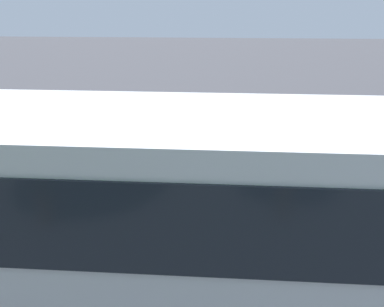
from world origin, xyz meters
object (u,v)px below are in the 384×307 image
at_px(spectator_left, 274,191).
at_px(stunt_motorcycle, 82,143).
at_px(spectator_far_left, 322,193).
at_px(traffic_cone, 143,170).
at_px(spectator_centre, 218,195).
at_px(tour_bus, 245,237).

height_order(spectator_left, stunt_motorcycle, spectator_left).
bearing_deg(spectator_left, spectator_far_left, -169.88).
bearing_deg(traffic_cone, spectator_centre, 123.95).
xyz_separation_m(spectator_left, spectator_centre, (1.06, 0.06, -0.09)).
distance_m(stunt_motorcycle, traffic_cone, 2.27).
xyz_separation_m(spectator_far_left, traffic_cone, (3.93, -2.65, -0.68)).
relative_size(stunt_motorcycle, traffic_cone, 3.00).
relative_size(spectator_left, spectator_centre, 1.08).
height_order(spectator_far_left, spectator_centre, spectator_far_left).
xyz_separation_m(spectator_centre, traffic_cone, (1.94, -2.88, -0.68)).
height_order(tour_bus, stunt_motorcycle, tour_bus).
relative_size(spectator_centre, traffic_cone, 2.63).
height_order(spectator_far_left, stunt_motorcycle, spectator_far_left).
distance_m(tour_bus, spectator_left, 2.85).
xyz_separation_m(tour_bus, spectator_far_left, (-1.62, -2.88, -0.66)).
distance_m(tour_bus, spectator_centre, 2.76).
distance_m(spectator_far_left, stunt_motorcycle, 7.00).
distance_m(spectator_centre, traffic_cone, 3.53).
xyz_separation_m(spectator_far_left, stunt_motorcycle, (5.85, -3.82, -0.37)).
bearing_deg(stunt_motorcycle, spectator_centre, 133.66).
relative_size(spectator_far_left, stunt_motorcycle, 0.88).
bearing_deg(spectator_far_left, stunt_motorcycle, -33.10).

